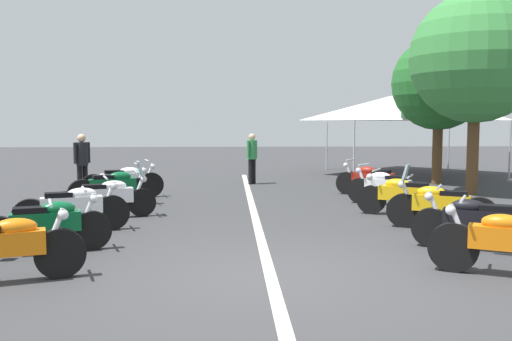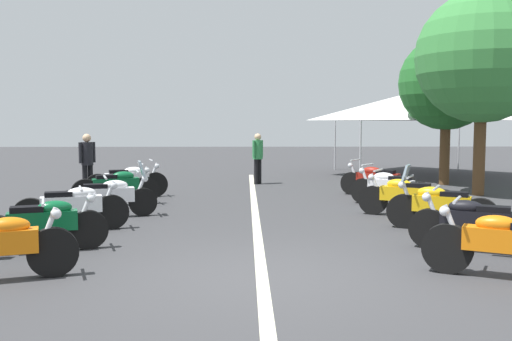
% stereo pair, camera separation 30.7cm
% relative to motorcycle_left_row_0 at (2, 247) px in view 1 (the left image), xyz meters
% --- Properties ---
extents(ground_plane, '(80.00, 80.00, 0.00)m').
position_rel_motorcycle_left_row_0_xyz_m(ground_plane, '(0.15, -3.36, -0.46)').
color(ground_plane, '#38383A').
extents(lane_centre_stripe, '(19.36, 0.16, 0.01)m').
position_rel_motorcycle_left_row_0_xyz_m(lane_centre_stripe, '(4.83, -3.36, -0.46)').
color(lane_centre_stripe, beige).
rests_on(lane_centre_stripe, ground_plane).
extents(motorcycle_left_row_0, '(0.90, 1.98, 1.00)m').
position_rel_motorcycle_left_row_0_xyz_m(motorcycle_left_row_0, '(0.00, 0.00, 0.00)').
color(motorcycle_left_row_0, black).
rests_on(motorcycle_left_row_0, ground_plane).
extents(motorcycle_left_row_1, '(0.88, 1.91, 0.99)m').
position_rel_motorcycle_left_row_0_xyz_m(motorcycle_left_row_1, '(1.64, -0.03, -0.01)').
color(motorcycle_left_row_1, black).
rests_on(motorcycle_left_row_1, ground_plane).
extents(motorcycle_left_row_2, '(0.87, 2.02, 1.00)m').
position_rel_motorcycle_left_row_0_xyz_m(motorcycle_left_row_2, '(3.30, 0.04, 0.00)').
color(motorcycle_left_row_2, black).
rests_on(motorcycle_left_row_2, ground_plane).
extents(motorcycle_left_row_3, '(0.85, 2.07, 1.19)m').
position_rel_motorcycle_left_row_0_xyz_m(motorcycle_left_row_3, '(4.81, -0.24, -0.00)').
color(motorcycle_left_row_3, black).
rests_on(motorcycle_left_row_3, ground_plane).
extents(motorcycle_left_row_4, '(1.00, 2.00, 1.02)m').
position_rel_motorcycle_left_row_0_xyz_m(motorcycle_left_row_4, '(6.52, -0.03, 0.01)').
color(motorcycle_left_row_4, black).
rests_on(motorcycle_left_row_4, ground_plane).
extents(motorcycle_left_row_5, '(0.89, 2.12, 1.01)m').
position_rel_motorcycle_left_row_0_xyz_m(motorcycle_left_row_5, '(7.99, 0.01, 0.01)').
color(motorcycle_left_row_5, black).
rests_on(motorcycle_left_row_5, ground_plane).
extents(motorcycle_right_row_1, '(1.08, 1.93, 1.00)m').
position_rel_motorcycle_left_row_0_xyz_m(motorcycle_right_row_1, '(1.50, -6.71, -0.00)').
color(motorcycle_right_row_1, black).
rests_on(motorcycle_right_row_1, ground_plane).
extents(motorcycle_right_row_2, '(1.03, 1.87, 1.21)m').
position_rel_motorcycle_left_row_0_xyz_m(motorcycle_right_row_2, '(3.24, -6.75, 0.01)').
color(motorcycle_right_row_2, black).
rests_on(motorcycle_right_row_2, ground_plane).
extents(motorcycle_right_row_3, '(1.18, 1.91, 1.00)m').
position_rel_motorcycle_left_row_0_xyz_m(motorcycle_right_row_3, '(4.76, -6.57, -0.00)').
color(motorcycle_right_row_3, black).
rests_on(motorcycle_right_row_3, ground_plane).
extents(motorcycle_right_row_4, '(1.38, 1.73, 1.00)m').
position_rel_motorcycle_left_row_0_xyz_m(motorcycle_right_row_4, '(6.34, -6.63, -0.01)').
color(motorcycle_right_row_4, black).
rests_on(motorcycle_right_row_4, ground_plane).
extents(motorcycle_right_row_5, '(1.35, 1.85, 0.99)m').
position_rel_motorcycle_left_row_0_xyz_m(motorcycle_right_row_5, '(8.10, -6.73, -0.00)').
color(motorcycle_right_row_5, black).
rests_on(motorcycle_right_row_5, ground_plane).
extents(bystander_0, '(0.44, 0.36, 1.70)m').
position_rel_motorcycle_left_row_0_xyz_m(bystander_0, '(8.44, 1.20, 0.54)').
color(bystander_0, black).
rests_on(bystander_0, ground_plane).
extents(bystander_2, '(0.44, 0.35, 1.65)m').
position_rel_motorcycle_left_row_0_xyz_m(bystander_2, '(11.30, -3.55, 0.51)').
color(bystander_2, black).
rests_on(bystander_2, ground_plane).
extents(roadside_tree_0, '(3.03, 3.03, 4.79)m').
position_rel_motorcycle_left_row_0_xyz_m(roadside_tree_0, '(11.01, -9.60, 2.80)').
color(roadside_tree_0, brown).
rests_on(roadside_tree_0, ground_plane).
extents(roadside_tree_1, '(3.60, 3.60, 5.59)m').
position_rel_motorcycle_left_row_0_xyz_m(roadside_tree_1, '(8.34, -9.60, 3.32)').
color(roadside_tree_1, brown).
rests_on(roadside_tree_1, ground_plane).
extents(event_tent, '(5.92, 5.92, 3.20)m').
position_rel_motorcycle_left_row_0_xyz_m(event_tent, '(14.21, -9.63, 2.19)').
color(event_tent, white).
rests_on(event_tent, ground_plane).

